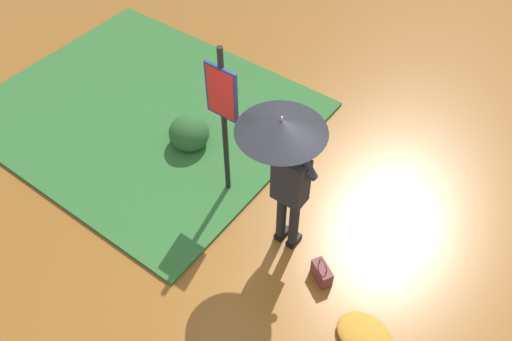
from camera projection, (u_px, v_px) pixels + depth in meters
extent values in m
plane|color=brown|center=(288.00, 248.00, 6.40)|extent=(18.00, 18.00, 0.00)
cube|color=#2D662D|center=(145.00, 112.00, 8.05)|extent=(4.80, 4.00, 0.05)
cylinder|color=black|center=(294.00, 224.00, 6.12)|extent=(0.12, 0.12, 0.86)
cylinder|color=black|center=(281.00, 217.00, 6.19)|extent=(0.12, 0.12, 0.86)
cube|color=black|center=(294.00, 240.00, 6.43)|extent=(0.11, 0.22, 0.08)
cube|color=black|center=(282.00, 233.00, 6.50)|extent=(0.11, 0.22, 0.08)
cube|color=#232328|center=(291.00, 179.00, 5.59)|extent=(0.38, 0.24, 0.64)
sphere|color=beige|center=(293.00, 150.00, 5.25)|extent=(0.20, 0.20, 0.20)
ellipsoid|color=black|center=(293.00, 148.00, 5.23)|extent=(0.20, 0.20, 0.15)
cylinder|color=#232328|center=(310.00, 174.00, 5.37)|extent=(0.18, 0.13, 0.18)
cylinder|color=#232328|center=(308.00, 166.00, 5.32)|extent=(0.24, 0.11, 0.33)
cube|color=black|center=(301.00, 154.00, 5.24)|extent=(0.07, 0.02, 0.14)
cylinder|color=#232328|center=(279.00, 158.00, 5.48)|extent=(0.11, 0.10, 0.09)
cylinder|color=#232328|center=(280.00, 153.00, 5.40)|extent=(0.10, 0.09, 0.23)
cylinder|color=#A5A5AD|center=(281.00, 132.00, 5.16)|extent=(0.02, 0.02, 0.41)
cone|color=black|center=(282.00, 126.00, 5.09)|extent=(0.96, 0.96, 0.16)
sphere|color=#A5A5AD|center=(282.00, 117.00, 5.00)|extent=(0.02, 0.02, 0.02)
cylinder|color=black|center=(225.00, 128.00, 6.18)|extent=(0.07, 0.07, 2.30)
cube|color=navy|center=(222.00, 93.00, 5.76)|extent=(0.44, 0.04, 0.70)
cube|color=red|center=(221.00, 94.00, 5.75)|extent=(0.38, 0.01, 0.64)
cube|color=brown|center=(322.00, 273.00, 6.02)|extent=(0.33, 0.27, 0.24)
torus|color=brown|center=(323.00, 266.00, 5.91)|extent=(0.16, 0.10, 0.18)
ellipsoid|color=#285628|center=(189.00, 133.00, 7.40)|extent=(0.58, 0.58, 0.52)
ellipsoid|color=#1E421E|center=(185.00, 129.00, 7.58)|extent=(0.35, 0.35, 0.35)
ellipsoid|color=#C68428|center=(364.00, 335.00, 5.58)|extent=(0.62, 0.50, 0.14)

